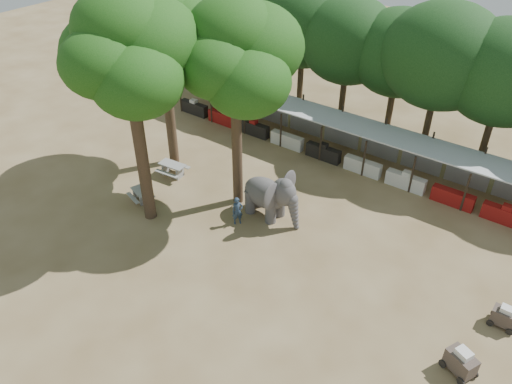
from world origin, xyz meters
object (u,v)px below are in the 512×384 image
Objects in this scene: yard_tree_left at (162,33)px; yard_tree_center at (127,51)px; yard_tree_back at (235,54)px; picnic_table_far at (173,168)px; elephant at (271,195)px; picnic_table_near at (141,194)px; cart_back at (504,317)px; handler at (237,211)px; cart_front at (461,362)px.

yard_tree_center is at bearing -59.04° from yard_tree_left.
yard_tree_back is 6.36× the size of picnic_table_far.
elephant is 2.26× the size of picnic_table_near.
elephant is at bearing 178.32° from cart_back.
yard_tree_center is 9.52m from picnic_table_far.
cart_front is (12.61, -2.23, -0.21)m from handler.
handler is at bearing -165.55° from cart_front.
yard_tree_back is at bearing -9.46° from yard_tree_left.
yard_tree_left is 0.97× the size of yard_tree_back.
yard_tree_back is 8.06m from handler.
yard_tree_center is 8.11× the size of cart_front.
cart_back is (14.75, -0.67, -8.01)m from yard_tree_back.
yard_tree_back is 3.10× the size of elephant.
elephant is at bearing 42.23° from picnic_table_near.
cart_front is 1.35× the size of cart_back.
yard_tree_left is at bearing 175.63° from cart_back.
cart_back is (20.75, -1.67, -7.67)m from yard_tree_left.
picnic_table_near is 1.48× the size of cart_back.
elephant is 2.47× the size of cart_front.
cart_front is at bearing -102.37° from cart_back.
picnic_table_far is (-7.22, -0.21, -0.86)m from elephant.
yard_tree_left is 5.92m from yard_tree_center.
cart_front is (13.99, -4.06, -7.94)m from yard_tree_back.
cart_front is (16.99, -0.06, -8.60)m from yard_tree_center.
yard_tree_center is 7.42× the size of picnic_table_near.
yard_tree_center is 10.97× the size of cart_back.
picnic_table_far is at bearing 116.32° from yard_tree_center.
yard_tree_left reaches higher than cart_back.
cart_front is (18.37, -0.59, 0.17)m from picnic_table_near.
cart_back is at bearing -4.61° from yard_tree_left.
picnic_table_far is at bearing 114.09° from picnic_table_near.
elephant is (5.48, 3.74, -7.81)m from yard_tree_center.
yard_tree_left is at bearing -169.73° from cart_front.
picnic_table_far is 1.20× the size of cart_front.
handler is at bearing -52.99° from yard_tree_back.
handler is (-1.10, -1.57, -0.58)m from elephant.
handler is 6.00m from picnic_table_near.
yard_tree_back is at bearing 177.63° from cart_back.
picnic_table_near is 19.34m from cart_back.
picnic_table_near is at bearing 144.62° from handler.
yard_tree_center is (3.00, -5.00, 1.01)m from yard_tree_left.
yard_tree_back is 7.65× the size of cart_front.
cart_front is at bearing -61.28° from handler.
picnic_table_near is 1.09× the size of cart_front.
handler is (4.38, 2.17, -8.39)m from yard_tree_center.
picnic_table_near is (-6.86, -3.21, -0.97)m from elephant.
cart_back is at bearing -46.31° from handler.
elephant reaches higher than cart_front.
handler reaches higher than picnic_table_near.
cart_front is at bearing -15.04° from elephant.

